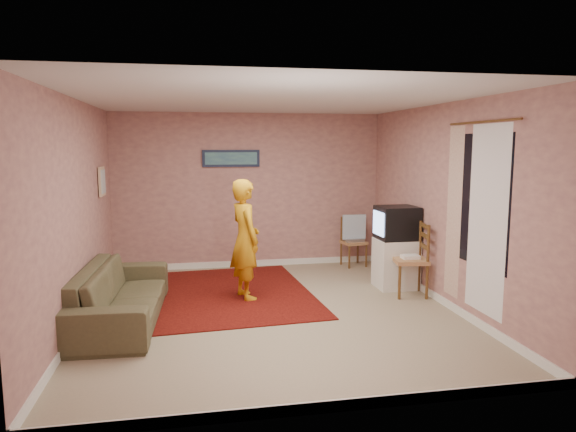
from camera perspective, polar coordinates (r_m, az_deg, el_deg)
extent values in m
plane|color=tan|center=(6.52, -1.79, -10.60)|extent=(5.00, 5.00, 0.00)
cube|color=tan|center=(8.70, -4.33, 2.79)|extent=(4.50, 0.02, 2.60)
cube|color=tan|center=(3.81, 3.85, -3.73)|extent=(4.50, 0.02, 2.60)
cube|color=tan|center=(6.31, -22.49, 0.29)|extent=(0.02, 5.00, 2.60)
cube|color=tan|center=(6.94, 16.86, 1.19)|extent=(0.02, 5.00, 2.60)
cube|color=silver|center=(6.21, -1.89, 12.79)|extent=(4.50, 5.00, 0.02)
cube|color=white|center=(8.89, -4.24, -5.26)|extent=(4.50, 0.02, 0.10)
cube|color=white|center=(4.25, 3.65, -20.44)|extent=(4.50, 0.02, 0.10)
cube|color=white|center=(6.57, -21.83, -10.57)|extent=(0.02, 5.00, 0.10)
cube|color=white|center=(7.18, 16.39, -8.77)|extent=(0.02, 5.00, 0.10)
cube|color=black|center=(6.14, 20.71, 1.60)|extent=(0.01, 1.10, 1.50)
cube|color=white|center=(6.03, 21.24, -0.45)|extent=(0.01, 0.75, 2.10)
cube|color=#EBE6C8|center=(6.62, 17.96, 0.40)|extent=(0.01, 0.35, 2.10)
cylinder|color=brown|center=(6.09, 20.75, 9.76)|extent=(0.02, 1.40, 0.02)
cube|color=#121A33|center=(8.61, -6.34, 6.38)|extent=(0.95, 0.03, 0.28)
cube|color=navy|center=(8.59, -6.33, 6.38)|extent=(0.86, 0.01, 0.20)
cube|color=beige|center=(7.84, -19.98, 3.62)|extent=(0.03, 0.38, 0.42)
cube|color=silver|center=(7.84, -19.84, 3.63)|extent=(0.01, 0.30, 0.34)
cube|color=#310505|center=(7.31, -6.76, -8.53)|extent=(2.47, 3.00, 0.02)
cube|color=white|center=(7.67, 11.88, -5.16)|extent=(0.56, 0.51, 0.72)
cube|color=black|center=(7.56, 12.01, -0.74)|extent=(0.55, 0.51, 0.48)
cube|color=#8CB2F2|center=(7.46, 10.04, -0.81)|extent=(0.03, 0.40, 0.34)
cube|color=tan|center=(8.90, 7.32, -2.94)|extent=(0.44, 0.42, 0.05)
cube|color=brown|center=(8.86, 7.35, -1.56)|extent=(0.38, 0.10, 0.43)
cube|color=#B4B4B9|center=(8.89, 7.33, -2.63)|extent=(0.32, 0.23, 0.05)
cube|color=#82B1D5|center=(8.85, 7.35, -1.22)|extent=(0.40, 0.05, 0.42)
cube|color=tan|center=(7.29, 13.42, -4.82)|extent=(0.51, 0.52, 0.05)
cube|color=brown|center=(7.24, 13.48, -2.80)|extent=(0.12, 0.46, 0.52)
cube|color=white|center=(7.28, 13.43, -4.43)|extent=(0.24, 0.18, 0.05)
imported|color=#4D482F|center=(6.42, -18.07, -8.25)|extent=(0.98, 2.29, 0.66)
imported|color=orange|center=(6.92, -4.79, -2.61)|extent=(0.54, 0.68, 1.62)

